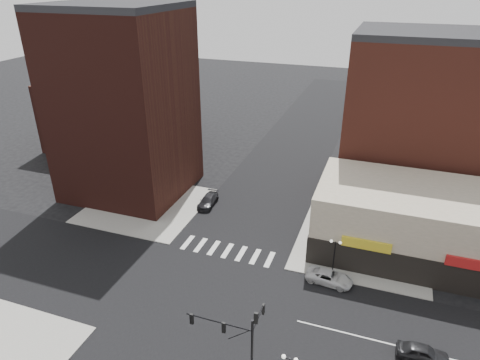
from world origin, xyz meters
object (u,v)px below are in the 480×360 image
(dark_sedan_north, at_px, (208,201))
(traffic_signal, at_px, (241,335))
(dark_sedan_east, at_px, (423,353))
(street_lamp_ne, at_px, (335,249))
(white_suv, at_px, (329,277))

(dark_sedan_north, bearing_deg, traffic_signal, -64.40)
(traffic_signal, xyz_separation_m, dark_sedan_east, (13.49, 7.03, -4.25))
(street_lamp_ne, height_order, white_suv, street_lamp_ne)
(traffic_signal, xyz_separation_m, white_suv, (4.65, 14.33, -4.29))
(white_suv, bearing_deg, traffic_signal, 167.14)
(street_lamp_ne, height_order, dark_sedan_north, street_lamp_ne)
(street_lamp_ne, bearing_deg, white_suv, -94.21)
(traffic_signal, height_order, dark_sedan_north, traffic_signal)
(dark_sedan_north, bearing_deg, street_lamp_ne, -29.92)
(dark_sedan_north, bearing_deg, white_suv, -33.64)
(street_lamp_ne, distance_m, dark_sedan_north, 20.92)
(dark_sedan_east, xyz_separation_m, dark_sedan_north, (-27.23, 18.22, -0.03))
(dark_sedan_east, bearing_deg, dark_sedan_north, 55.25)
(white_suv, height_order, dark_sedan_east, dark_sedan_east)
(traffic_signal, xyz_separation_m, street_lamp_ne, (4.76, 15.83, -1.67))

